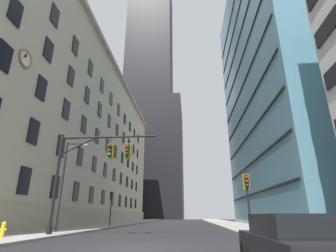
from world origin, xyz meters
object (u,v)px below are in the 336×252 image
Objects in this scene: fire_hydrant at (3,229)px; traffic_signal_mast at (96,161)px; traffic_light_far_left at (112,198)px; street_lamppost at (66,176)px; traffic_light_near_right at (246,185)px; parked_car at (299,246)px.

traffic_signal_mast is at bearing 33.20° from fire_hydrant.
street_lamppost is at bearing -97.34° from traffic_light_far_left.
fire_hydrant is (-14.79, -3.81, -2.74)m from traffic_light_near_right.
traffic_light_far_left is 0.52× the size of street_lamppost.
traffic_signal_mast is 6.60m from fire_hydrant.
traffic_signal_mast is 5.97m from street_lamppost.
traffic_light_near_right is at bearing 82.53° from parked_car.
parked_car is at bearing -50.56° from traffic_signal_mast.
traffic_light_far_left is 10.02m from street_lamppost.
traffic_signal_mast is at bearing -45.31° from street_lamppost.
fire_hydrant is 15.61m from parked_car.
traffic_signal_mast reaches higher than parked_car.
traffic_light_near_right reaches higher than traffic_light_far_left.
fire_hydrant is at bearing -89.37° from street_lamppost.
fire_hydrant is at bearing 147.69° from parked_car.
fire_hydrant is (-4.11, -2.69, -4.40)m from traffic_signal_mast.
traffic_light_near_right is at bearing -11.87° from street_lamppost.
traffic_light_far_left reaches higher than fire_hydrant.
parked_car is at bearing -32.31° from fire_hydrant.
fire_hydrant is at bearing -146.80° from traffic_signal_mast.
street_lamppost reaches higher than fire_hydrant.
traffic_light_near_right is 1.00× the size of traffic_light_far_left.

